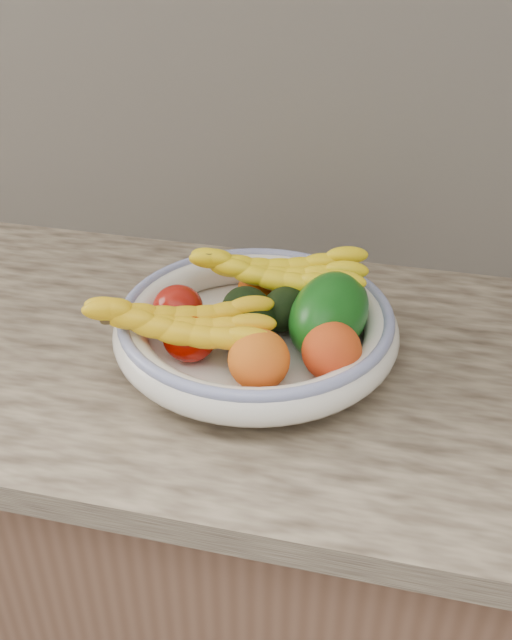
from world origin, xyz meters
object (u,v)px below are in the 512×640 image
(green_mango, at_px, (329,315))
(fruit_bowl, at_px, (256,327))
(banana_bunch_front, at_px, (180,328))
(banana_bunch_back, at_px, (277,277))

(green_mango, bearing_deg, fruit_bowl, -163.07)
(green_mango, bearing_deg, banana_bunch_front, -144.29)
(fruit_bowl, distance_m, banana_bunch_front, 0.12)
(banana_bunch_back, bearing_deg, green_mango, -41.58)
(green_mango, relative_size, banana_bunch_front, 0.59)
(fruit_bowl, bearing_deg, banana_bunch_back, 80.31)
(banana_bunch_back, distance_m, banana_bunch_front, 0.18)
(fruit_bowl, bearing_deg, green_mango, 6.77)
(fruit_bowl, relative_size, green_mango, 2.53)
(green_mango, xyz_separation_m, banana_bunch_back, (-0.08, 0.06, 0.01))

